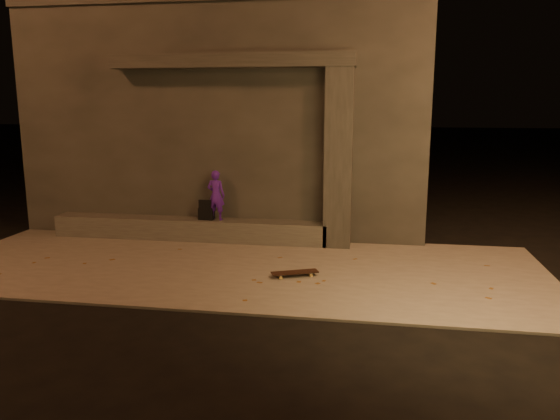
% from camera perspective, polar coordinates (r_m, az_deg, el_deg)
% --- Properties ---
extents(ground, '(120.00, 120.00, 0.00)m').
position_cam_1_polar(ground, '(8.20, -7.95, -10.09)').
color(ground, black).
rests_on(ground, ground).
extents(sidewalk, '(11.00, 4.40, 0.04)m').
position_cam_1_polar(sidewalk, '(10.01, -4.51, -5.93)').
color(sidewalk, slate).
rests_on(sidewalk, ground).
extents(building, '(9.00, 5.10, 5.22)m').
position_cam_1_polar(building, '(14.18, -4.19, 9.74)').
color(building, '#33312E').
rests_on(building, ground).
extents(ledge, '(6.00, 0.55, 0.45)m').
position_cam_1_polar(ledge, '(11.99, -9.47, -1.95)').
color(ledge, '#4C4945').
rests_on(ledge, sidewalk).
extents(column, '(0.55, 0.55, 3.60)m').
position_cam_1_polar(column, '(11.10, 6.15, 5.33)').
color(column, '#33312E').
rests_on(column, sidewalk).
extents(canopy, '(5.00, 0.70, 0.28)m').
position_cam_1_polar(canopy, '(11.47, -5.07, 15.25)').
color(canopy, '#33312E').
rests_on(canopy, column).
extents(skateboarder, '(0.42, 0.31, 1.07)m').
position_cam_1_polar(skateboarder, '(11.65, -6.71, 1.55)').
color(skateboarder, '#561CBA').
rests_on(skateboarder, ledge).
extents(backpack, '(0.32, 0.22, 0.44)m').
position_cam_1_polar(backpack, '(11.79, -7.69, -0.26)').
color(backpack, black).
rests_on(backpack, ledge).
extents(skateboard, '(0.82, 0.51, 0.09)m').
position_cam_1_polar(skateboard, '(9.35, 1.56, -6.56)').
color(skateboard, black).
rests_on(skateboard, sidewalk).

